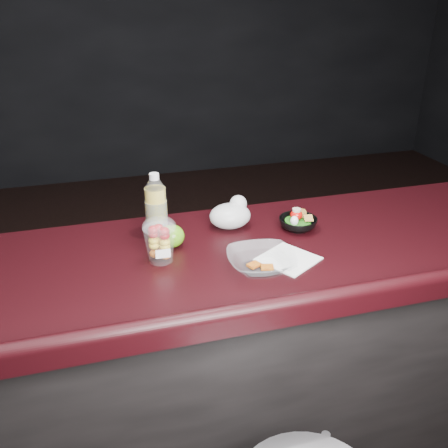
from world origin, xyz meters
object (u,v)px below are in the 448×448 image
at_px(snack_bowl, 298,222).
at_px(fruit_cup, 160,239).
at_px(lemonade_bottle, 156,210).
at_px(takeout_bowl, 261,262).
at_px(green_apple, 172,236).

bearing_deg(snack_bowl, fruit_cup, -169.56).
bearing_deg(fruit_cup, lemonade_bottle, 83.98).
distance_m(fruit_cup, snack_bowl, 0.52).
bearing_deg(takeout_bowl, fruit_cup, 154.55).
xyz_separation_m(lemonade_bottle, green_apple, (0.03, -0.10, -0.06)).
xyz_separation_m(lemonade_bottle, fruit_cup, (-0.02, -0.18, -0.02)).
relative_size(green_apple, snack_bowl, 0.54).
distance_m(snack_bowl, takeout_bowl, 0.32).
height_order(lemonade_bottle, fruit_cup, lemonade_bottle).
relative_size(fruit_cup, takeout_bowl, 0.65).
distance_m(green_apple, takeout_bowl, 0.32).
relative_size(snack_bowl, takeout_bowl, 0.70).
xyz_separation_m(lemonade_bottle, snack_bowl, (0.49, -0.09, -0.07)).
height_order(fruit_cup, snack_bowl, fruit_cup).
bearing_deg(snack_bowl, lemonade_bottle, 169.55).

